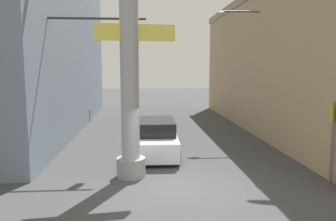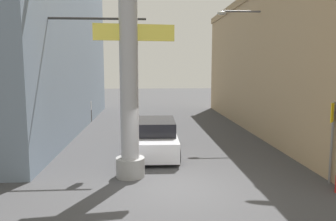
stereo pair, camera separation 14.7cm
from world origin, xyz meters
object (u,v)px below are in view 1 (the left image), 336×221
Objects in this scene: neon_sign_pole at (129,38)px; palm_tree_near_right at (301,27)px; traffic_light_mast at (66,60)px; crossing_sign at (333,130)px; car_lead at (154,137)px; palm_tree_near_left at (19,46)px; street_lamp at (255,60)px; pedestrian_far_left at (88,108)px.

palm_tree_near_right is at bearing 21.10° from neon_sign_pole.
crossing_sign is at bearing -21.45° from traffic_light_mast.
palm_tree_near_left reaches higher than car_lead.
street_lamp is 4.06m from palm_tree_near_right.
palm_tree_near_left is (-10.84, 2.09, 2.86)m from crossing_sign.
pedestrian_far_left is (-11.03, 9.50, -4.70)m from palm_tree_near_right.
street_lamp is at bearing 30.52° from car_lead.
pedestrian_far_left reaches higher than car_lead.
street_lamp is 12.27m from pedestrian_far_left.
street_lamp is at bearing -29.14° from pedestrian_far_left.
crossing_sign is 0.31× the size of palm_tree_near_right.
palm_tree_near_right reaches higher than traffic_light_mast.
palm_tree_near_left is at bearing -170.43° from palm_tree_near_right.
neon_sign_pole reaches higher than crossing_sign.
street_lamp reaches higher than traffic_light_mast.
car_lead is at bearing 143.39° from crossing_sign.
neon_sign_pole is 9.49m from street_lamp.
crossing_sign is 17.06m from pedestrian_far_left.
crossing_sign is at bearing -36.61° from car_lead.
crossing_sign is 11.40m from palm_tree_near_left.
palm_tree_near_right is (0.72, -3.75, 1.37)m from street_lamp.
palm_tree_near_left is at bearing 166.81° from neon_sign_pole.
neon_sign_pole is at bearing -74.00° from pedestrian_far_left.
street_lamp is 2.55× the size of crossing_sign.
street_lamp is at bearing 23.02° from traffic_light_mast.
car_lead is 10.22m from pedestrian_far_left.
car_lead is at bearing 73.59° from neon_sign_pole.
neon_sign_pole reaches higher than pedestrian_far_left.
pedestrian_far_left is (-3.55, 12.39, -3.92)m from neon_sign_pole.
neon_sign_pole is 7.57m from crossing_sign.
palm_tree_near_right is at bearing -2.86° from car_lead.
car_lead is (0.95, 3.21, -4.19)m from neon_sign_pole.
neon_sign_pole is 1.42× the size of street_lamp.
palm_tree_near_left reaches higher than street_lamp.
pedestrian_far_left is (-10.36, 13.53, -0.82)m from crossing_sign.
palm_tree_near_right reaches higher than car_lead.
palm_tree_near_left is at bearing 169.10° from crossing_sign.
traffic_light_mast is 0.77× the size of palm_tree_near_left.
palm_tree_near_right is at bearing 1.57° from traffic_light_mast.
palm_tree_near_left is 0.88× the size of palm_tree_near_right.
crossing_sign is 0.46× the size of traffic_light_mast.
palm_tree_near_right is at bearing -40.74° from pedestrian_far_left.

